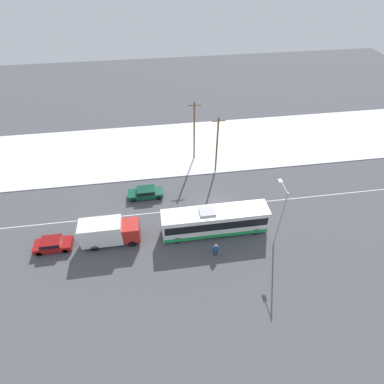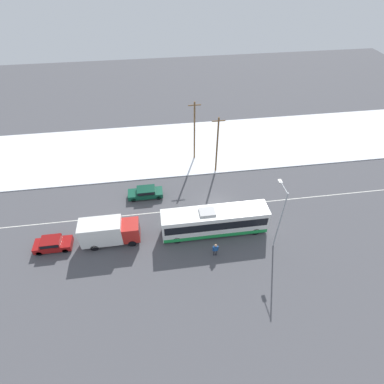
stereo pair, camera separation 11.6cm
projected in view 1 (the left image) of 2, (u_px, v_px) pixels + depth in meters
ground_plane at (216, 206)px, 39.17m from camera, size 120.00×120.00×0.00m
snow_lot at (198, 146)px, 49.91m from camera, size 80.00×15.43×0.12m
lane_marking_center at (216, 206)px, 39.17m from camera, size 60.00×0.12×0.00m
city_bus at (215, 221)px, 34.89m from camera, size 12.37×2.57×3.53m
box_truck at (109, 232)px, 33.66m from camera, size 6.55×2.30×3.22m
sedan_car at (146, 192)px, 40.08m from camera, size 4.61×1.80×1.40m
parked_car_near_truck at (53, 244)px, 33.54m from camera, size 4.10×1.80×1.48m
pedestrian_at_stop at (216, 249)px, 32.66m from camera, size 0.66×0.29×1.84m
streetlamp at (281, 212)px, 31.39m from camera, size 0.36×2.43×8.11m
utility_pole_roadside at (217, 145)px, 41.80m from camera, size 1.80×0.24×8.79m
utility_pole_snowlot at (194, 131)px, 44.03m from camera, size 1.80×0.24×9.43m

